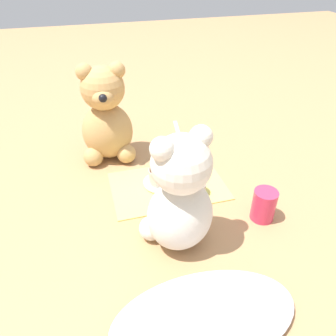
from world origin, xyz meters
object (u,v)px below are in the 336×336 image
object	(u,v)px
cupcake_near_tan_bear	(160,172)
teaspoon	(177,130)
teddy_bear_tan	(106,117)
juice_glass	(264,205)
saucer_plate	(160,182)
cupcake_near_cream_bear	(196,184)
teddy_bear_cream	(179,196)

from	to	relation	value
cupcake_near_tan_bear	teaspoon	world-z (taller)	cupcake_near_tan_bear
teddy_bear_tan	juice_glass	distance (m)	0.46
cupcake_near_tan_bear	juice_glass	distance (m)	0.25
saucer_plate	cupcake_near_tan_bear	distance (m)	0.03
teddy_bear_tan	saucer_plate	world-z (taller)	teddy_bear_tan
cupcake_near_cream_bear	cupcake_near_tan_bear	distance (m)	0.09
juice_glass	saucer_plate	bearing A→B (deg)	-42.92
teaspoon	teddy_bear_cream	bearing A→B (deg)	-7.32
cupcake_near_cream_bear	juice_glass	distance (m)	0.16
saucer_plate	teaspoon	size ratio (longest dim) A/B	0.67
juice_glass	teaspoon	distance (m)	0.44
teddy_bear_cream	cupcake_near_tan_bear	distance (m)	0.20
saucer_plate	juice_glass	distance (m)	0.26
teddy_bear_tan	cupcake_near_cream_bear	size ratio (longest dim) A/B	3.93
teddy_bear_cream	teaspoon	size ratio (longest dim) A/B	2.00
teddy_bear_tan	juice_glass	xyz separation A→B (m)	(-0.29, 0.34, -0.08)
cupcake_near_cream_bear	teaspoon	world-z (taller)	cupcake_near_cream_bear
teddy_bear_cream	teaspoon	world-z (taller)	teddy_bear_cream
saucer_plate	juice_glass	world-z (taller)	juice_glass
cupcake_near_cream_bear	cupcake_near_tan_bear	size ratio (longest dim) A/B	0.90
cupcake_near_cream_bear	saucer_plate	world-z (taller)	cupcake_near_cream_bear
teddy_bear_cream	teddy_bear_tan	xyz separation A→B (m)	(0.09, -0.36, 0.00)
saucer_plate	cupcake_near_cream_bear	bearing A→B (deg)	141.95
cupcake_near_tan_bear	teaspoon	distance (m)	0.29
teaspoon	cupcake_near_tan_bear	bearing A→B (deg)	-15.95
teddy_bear_tan	teaspoon	size ratio (longest dim) A/B	2.08
teddy_bear_cream	cupcake_near_tan_bear	size ratio (longest dim) A/B	3.39
teddy_bear_tan	cupcake_near_tan_bear	distance (m)	0.21
teddy_bear_tan	cupcake_near_tan_bear	bearing A→B (deg)	-52.89
teddy_bear_cream	teddy_bear_tan	size ratio (longest dim) A/B	0.96
saucer_plate	teaspoon	distance (m)	0.29
teddy_bear_cream	juice_glass	distance (m)	0.21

